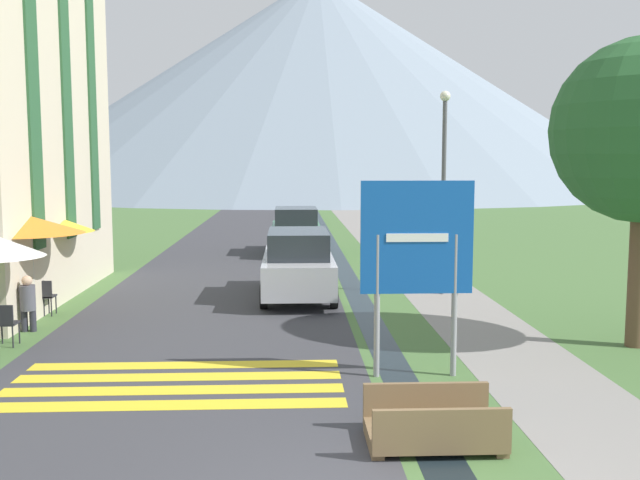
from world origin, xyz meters
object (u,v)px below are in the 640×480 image
Objects in this scene: cafe_chair_far_left at (45,294)px; streetlamp at (444,176)px; footbridge at (433,427)px; cafe_umbrella_rear_yellow at (53,224)px; parked_car_near at (298,264)px; parked_car_far at (296,231)px; person_seated_far at (16,288)px; road_sign at (417,252)px; cafe_chair_near_left at (5,321)px; cafe_chair_middle at (11,306)px; cafe_umbrella_middle_orange at (31,225)px; cafe_chair_far_right at (38,294)px; person_seated_near at (28,301)px.

streetlamp reaches higher than cafe_chair_far_left.
footbridge is 0.31× the size of streetlamp.
cafe_umbrella_rear_yellow is (-7.91, 9.77, 1.80)m from footbridge.
parked_car_near and parked_car_far have the same top height.
parked_car_near is 3.77× the size of person_seated_far.
streetlamp reaches higher than road_sign.
cafe_chair_near_left is 4.86m from cafe_umbrella_rear_yellow.
road_sign is 9.15m from cafe_chair_middle.
person_seated_far is (-0.37, 1.31, 0.16)m from cafe_chair_middle.
cafe_umbrella_middle_orange is at bearing -90.76° from cafe_chair_far_left.
parked_car_near is (-1.60, 9.95, 0.69)m from footbridge.
parked_car_near reaches higher than cafe_chair_middle.
person_seated_far is (-0.48, -0.03, 0.16)m from cafe_chair_far_right.
parked_car_near is 1.10× the size of parked_car_far.
cafe_umbrella_rear_yellow is 3.63m from person_seated_near.
person_seated_far is at bearing -163.79° from parked_car_near.
person_seated_near is (0.50, -3.33, -1.36)m from cafe_umbrella_rear_yellow.
streetlamp is at bearing -66.07° from parked_car_far.
parked_car_far is (0.04, 9.20, -0.00)m from parked_car_near.
parked_car_near is at bearing -90.26° from parked_car_far.
cafe_chair_middle is 1.33m from cafe_chair_far_left.
cafe_chair_far_right is at bearing -162.86° from parked_car_near.
person_seated_near is (0.47, -0.27, 0.16)m from cafe_chair_middle.
parked_car_far is at bearing 42.24° from cafe_chair_far_right.
parked_car_near reaches higher than footbridge.
cafe_chair_near_left is 0.70× the size of person_seated_near.
parked_car_near is 6.93m from person_seated_far.
cafe_chair_middle and cafe_chair_far_left have the same top height.
road_sign is 8.59m from person_seated_near.
road_sign reaches higher than cafe_chair_middle.
road_sign is at bearing -83.54° from parked_car_far.
person_seated_near is (-7.41, 6.44, 0.44)m from footbridge.
parked_car_near is at bearing -174.10° from streetlamp.
cafe_umbrella_middle_orange reaches higher than parked_car_far.
cafe_chair_middle is at bearing 139.61° from footbridge.
person_seated_near reaches higher than cafe_chair_far_right.
person_seated_near is (0.36, -1.61, 0.16)m from cafe_chair_far_right.
cafe_chair_far_left is at bearing -0.77° from person_seated_far.
parked_car_far is at bearing 94.65° from footbridge.
cafe_chair_far_left and cafe_chair_near_left have the same top height.
cafe_umbrella_middle_orange reaches higher than footbridge.
cafe_umbrella_rear_yellow is at bearing 98.55° from person_seated_near.
footbridge is 2.00× the size of cafe_chair_middle.
road_sign is 3.48m from footbridge.
cafe_chair_far_right is (0.11, 1.34, 0.00)m from cafe_chair_middle.
cafe_chair_near_left is at bearing -112.70° from parked_car_far.
cafe_umbrella_middle_orange reaches higher than cafe_chair_far_left.
cafe_umbrella_rear_yellow is 2.24m from person_seated_far.
cafe_chair_far_left is 0.70× the size of person_seated_far.
streetlamp is at bearing 77.25° from footbridge.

